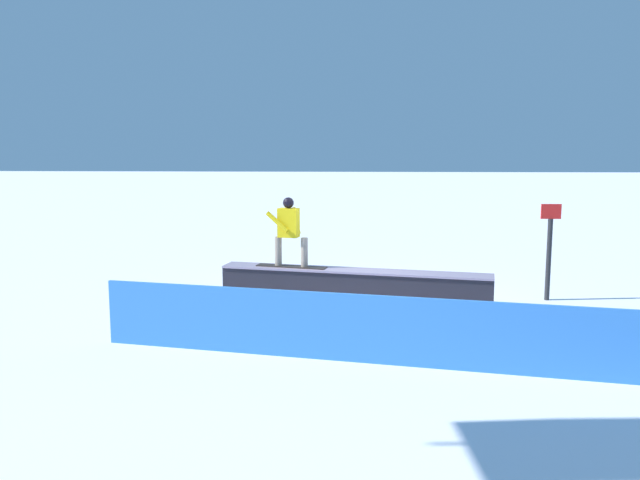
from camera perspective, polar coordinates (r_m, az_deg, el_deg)
ground_plane at (r=13.37m, az=2.91°, el=-5.54°), size 120.00×120.00×0.00m
grind_box at (r=13.30m, az=2.92°, el=-4.19°), size 5.39×1.60×0.71m
snowboarder at (r=13.42m, az=-2.66°, el=0.90°), size 1.47×0.62×1.41m
safety_fence at (r=9.86m, az=2.99°, el=-7.54°), size 7.86×1.63×1.02m
trail_marker at (r=14.32m, az=19.00°, el=-0.74°), size 0.40×0.10×1.98m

